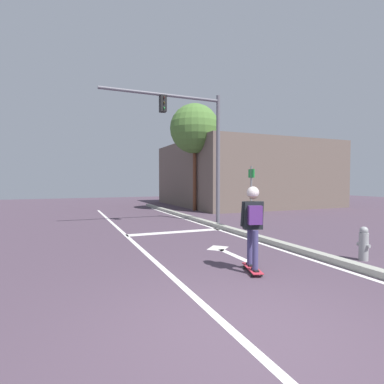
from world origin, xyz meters
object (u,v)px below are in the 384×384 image
fire_hydrant (364,244)px  roadside_tree (195,129)px  skateboard (252,269)px  traffic_signal_mast (194,133)px  street_sign_post (251,189)px  skater (253,217)px

fire_hydrant → roadside_tree: 12.68m
skateboard → roadside_tree: 13.09m
skateboard → fire_hydrant: fire_hydrant is taller
traffic_signal_mast → roadside_tree: roadside_tree is taller
fire_hydrant → roadside_tree: roadside_tree is taller
traffic_signal_mast → street_sign_post: bearing=-66.2°
skater → roadside_tree: size_ratio=0.25×
traffic_signal_mast → street_sign_post: size_ratio=2.33×
fire_hydrant → skater: bearing=175.5°
skateboard → traffic_signal_mast: 7.54m
skater → fire_hydrant: skater is taller
roadside_tree → street_sign_post: bearing=-98.6°
traffic_signal_mast → skater: bearing=-103.3°
traffic_signal_mast → fire_hydrant: (1.30, -6.66, -3.36)m
skateboard → skater: bearing=-107.2°
skater → roadside_tree: bearing=72.0°
traffic_signal_mast → fire_hydrant: 7.57m
street_sign_post → fire_hydrant: bearing=-87.2°
roadside_tree → skater: bearing=-108.0°
skateboard → street_sign_post: 4.93m
skateboard → street_sign_post: (2.61, 3.93, 1.43)m
street_sign_post → roadside_tree: 8.44m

